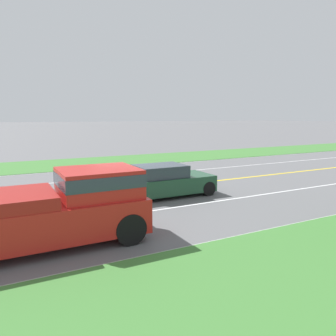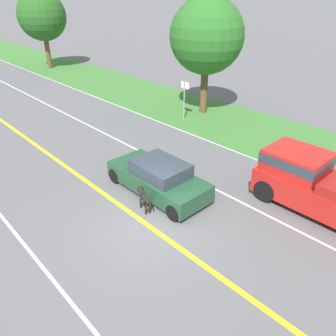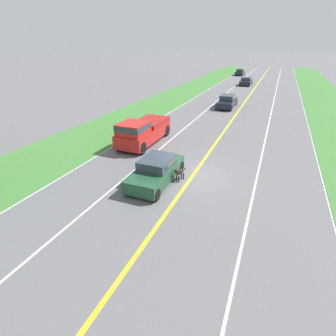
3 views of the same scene
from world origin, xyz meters
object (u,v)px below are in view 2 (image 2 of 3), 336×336
at_px(dog, 144,197).
at_px(pickup_truck, 330,189).
at_px(ego_car, 158,178).
at_px(street_sign, 184,96).
at_px(roadside_tree_right_near, 207,36).
at_px(roadside_tree_right_far, 42,16).

bearing_deg(dog, pickup_truck, -29.48).
xyz_separation_m(ego_car, street_sign, (6.72, 5.15, 0.86)).
xyz_separation_m(roadside_tree_right_near, street_sign, (-1.81, -0.03, -3.18)).
bearing_deg(roadside_tree_right_near, ego_car, -148.75).
bearing_deg(dog, roadside_tree_right_far, 86.61).
relative_size(dog, street_sign, 0.47).
relative_size(ego_car, pickup_truck, 0.78).
height_order(pickup_truck, street_sign, street_sign).
relative_size(ego_car, roadside_tree_right_far, 0.60).
bearing_deg(pickup_truck, ego_car, 124.13).
bearing_deg(ego_car, roadside_tree_right_far, 73.36).
height_order(ego_car, pickup_truck, pickup_truck).
distance_m(ego_car, pickup_truck, 6.22).
xyz_separation_m(roadside_tree_right_far, street_sign, (-0.77, -19.92, -3.37)).
bearing_deg(pickup_truck, street_sign, 72.54).
bearing_deg(roadside_tree_right_near, pickup_truck, -116.06).
height_order(ego_car, roadside_tree_right_near, roadside_tree_right_near).
bearing_deg(street_sign, pickup_truck, -107.46).
xyz_separation_m(dog, street_sign, (7.89, 5.66, 0.98)).
xyz_separation_m(ego_car, dog, (-1.17, -0.52, -0.11)).
relative_size(ego_car, street_sign, 1.82).
relative_size(dog, roadside_tree_right_near, 0.16).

